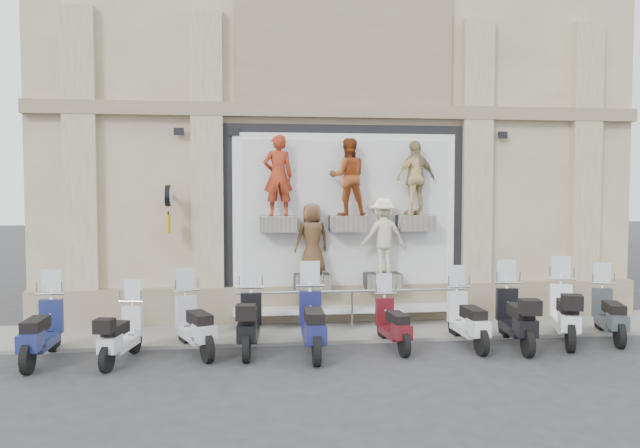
# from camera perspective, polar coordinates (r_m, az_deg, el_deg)

# --- Properties ---
(ground) EXTENTS (90.00, 90.00, 0.00)m
(ground) POSITION_cam_1_polar(r_m,az_deg,el_deg) (11.76, 4.66, -12.05)
(ground) COLOR #2D2D30
(ground) RESTS_ON ground
(sidewalk) EXTENTS (16.00, 2.20, 0.08)m
(sidewalk) POSITION_cam_1_polar(r_m,az_deg,el_deg) (13.75, 2.87, -9.62)
(sidewalk) COLOR gray
(sidewalk) RESTS_ON ground
(building) EXTENTS (14.00, 8.60, 12.00)m
(building) POSITION_cam_1_polar(r_m,az_deg,el_deg) (18.48, 0.26, 12.26)
(building) COLOR beige
(building) RESTS_ON ground
(shop_vitrine) EXTENTS (5.60, 0.84, 4.30)m
(shop_vitrine) POSITION_cam_1_polar(r_m,az_deg,el_deg) (14.07, 2.78, 0.47)
(shop_vitrine) COLOR black
(shop_vitrine) RESTS_ON ground
(guard_rail) EXTENTS (5.06, 0.10, 0.93)m
(guard_rail) POSITION_cam_1_polar(r_m,az_deg,el_deg) (13.56, 2.95, -7.96)
(guard_rail) COLOR #9EA0A5
(guard_rail) RESTS_ON ground
(clock_sign_bracket) EXTENTS (0.10, 0.80, 1.02)m
(clock_sign_bracket) POSITION_cam_1_polar(r_m,az_deg,el_deg) (13.67, -13.70, 1.90)
(clock_sign_bracket) COLOR black
(clock_sign_bracket) RESTS_ON ground
(scooter_a) EXTENTS (0.58, 1.96, 1.59)m
(scooter_a) POSITION_cam_1_polar(r_m,az_deg,el_deg) (12.25, -24.17, -7.87)
(scooter_a) COLOR navy
(scooter_a) RESTS_ON ground
(scooter_b) EXTENTS (0.84, 1.80, 1.41)m
(scooter_b) POSITION_cam_1_polar(r_m,az_deg,el_deg) (11.78, -17.72, -8.64)
(scooter_b) COLOR #BCBDC2
(scooter_b) RESTS_ON ground
(scooter_c) EXTENTS (1.23, 1.99, 1.56)m
(scooter_c) POSITION_cam_1_polar(r_m,az_deg,el_deg) (12.01, -11.37, -7.96)
(scooter_c) COLOR #ADB0BB
(scooter_c) RESTS_ON ground
(scooter_d) EXTENTS (0.73, 2.01, 1.60)m
(scooter_d) POSITION_cam_1_polar(r_m,az_deg,el_deg) (11.98, -6.50, -7.85)
(scooter_d) COLOR black
(scooter_d) RESTS_ON ground
(scooter_e) EXTENTS (0.66, 2.09, 1.68)m
(scooter_e) POSITION_cam_1_polar(r_m,az_deg,el_deg) (11.70, -0.66, -7.87)
(scooter_e) COLOR #161A4E
(scooter_e) RESTS_ON ground
(scooter_f) EXTENTS (0.66, 1.76, 1.40)m
(scooter_f) POSITION_cam_1_polar(r_m,az_deg,el_deg) (12.25, 6.70, -8.09)
(scooter_f) COLOR #4E0D13
(scooter_f) RESTS_ON ground
(scooter_g) EXTENTS (0.59, 1.90, 1.53)m
(scooter_g) POSITION_cam_1_polar(r_m,az_deg,el_deg) (12.65, 13.36, -7.47)
(scooter_g) COLOR silver
(scooter_g) RESTS_ON ground
(scooter_h) EXTENTS (0.85, 2.09, 1.65)m
(scooter_h) POSITION_cam_1_polar(r_m,az_deg,el_deg) (12.83, 17.48, -7.12)
(scooter_h) COLOR black
(scooter_h) RESTS_ON ground
(scooter_i) EXTENTS (1.30, 2.16, 1.69)m
(scooter_i) POSITION_cam_1_polar(r_m,az_deg,el_deg) (13.52, 21.51, -6.59)
(scooter_i) COLOR white
(scooter_i) RESTS_ON ground
(scooter_j) EXTENTS (1.05, 1.95, 1.52)m
(scooter_j) POSITION_cam_1_polar(r_m,az_deg,el_deg) (14.14, 24.98, -6.58)
(scooter_j) COLOR #30383B
(scooter_j) RESTS_ON ground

